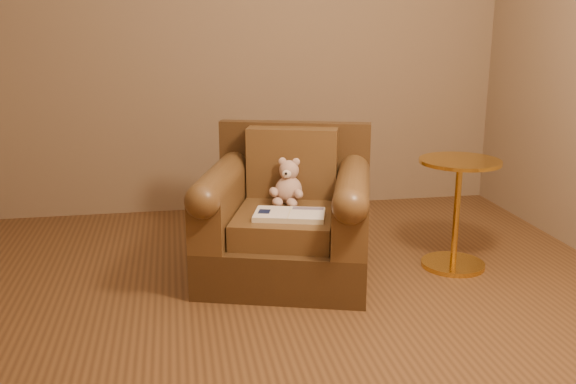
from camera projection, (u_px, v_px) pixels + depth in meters
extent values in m
plane|color=brown|center=(274.00, 330.00, 2.94)|extent=(4.00, 4.00, 0.00)
cube|color=#826B50|center=(228.00, 23.00, 4.49)|extent=(4.00, 0.02, 2.70)
cube|color=#826B50|center=(558.00, 46.00, 0.69)|extent=(4.00, 0.02, 2.70)
cube|color=#422C16|center=(287.00, 253.00, 3.54)|extent=(1.10, 1.07, 0.25)
cube|color=#422C16|center=(295.00, 168.00, 3.80)|extent=(0.87, 0.35, 0.55)
cube|color=brown|center=(286.00, 223.00, 3.45)|extent=(0.68, 0.74, 0.13)
cube|color=brown|center=(292.00, 163.00, 3.67)|extent=(0.53, 0.29, 0.40)
cube|color=brown|center=(221.00, 207.00, 3.47)|extent=(0.39, 0.77, 0.28)
cube|color=brown|center=(352.00, 212.00, 3.39)|extent=(0.39, 0.77, 0.28)
cylinder|color=brown|center=(220.00, 182.00, 3.44)|extent=(0.39, 0.77, 0.18)
cylinder|color=brown|center=(353.00, 186.00, 3.35)|extent=(0.39, 0.77, 0.18)
ellipsoid|color=tan|center=(289.00, 190.00, 3.58)|extent=(0.15, 0.14, 0.16)
sphere|color=tan|center=(289.00, 170.00, 3.56)|extent=(0.11, 0.11, 0.11)
ellipsoid|color=tan|center=(282.00, 161.00, 3.56)|extent=(0.04, 0.03, 0.04)
ellipsoid|color=tan|center=(296.00, 162.00, 3.54)|extent=(0.04, 0.03, 0.04)
ellipsoid|color=beige|center=(287.00, 174.00, 3.51)|extent=(0.05, 0.03, 0.04)
sphere|color=black|center=(286.00, 174.00, 3.49)|extent=(0.02, 0.02, 0.02)
ellipsoid|color=tan|center=(274.00, 192.00, 3.53)|extent=(0.05, 0.10, 0.05)
ellipsoid|color=tan|center=(298.00, 194.00, 3.50)|extent=(0.05, 0.10, 0.05)
ellipsoid|color=tan|center=(277.00, 202.00, 3.51)|extent=(0.06, 0.10, 0.05)
ellipsoid|color=tan|center=(292.00, 203.00, 3.49)|extent=(0.06, 0.10, 0.05)
cube|color=beige|center=(290.00, 215.00, 3.32)|extent=(0.41, 0.31, 0.03)
cube|color=white|center=(272.00, 212.00, 3.33)|extent=(0.23, 0.26, 0.00)
cube|color=white|center=(307.00, 213.00, 3.31)|extent=(0.23, 0.26, 0.00)
cube|color=beige|center=(290.00, 212.00, 3.32)|extent=(0.07, 0.21, 0.00)
cube|color=#0F1638|center=(264.00, 211.00, 3.33)|extent=(0.08, 0.09, 0.00)
cube|color=slate|center=(308.00, 208.00, 3.38)|extent=(0.17, 0.09, 0.00)
cylinder|color=gold|center=(453.00, 264.00, 3.68)|extent=(0.36, 0.36, 0.03)
cylinder|color=gold|center=(456.00, 214.00, 3.61)|extent=(0.04, 0.04, 0.58)
cylinder|color=gold|center=(460.00, 161.00, 3.53)|extent=(0.45, 0.45, 0.02)
cylinder|color=gold|center=(460.00, 164.00, 3.53)|extent=(0.04, 0.04, 0.02)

